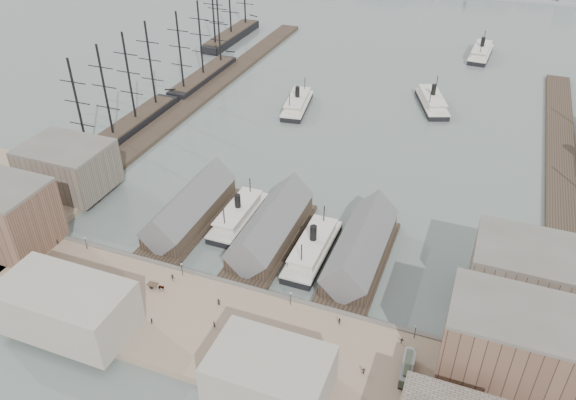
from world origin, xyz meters
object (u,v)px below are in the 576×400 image
at_px(ferry_docked_west, 238,215).
at_px(tram, 407,369).
at_px(horse_cart_left, 72,271).
at_px(horse_cart_right, 253,347).
at_px(horse_cart_center, 159,287).

relative_size(ferry_docked_west, tram, 2.91).
xyz_separation_m(horse_cart_left, horse_cart_right, (54.25, -6.08, -0.06)).
bearing_deg(horse_cart_left, ferry_docked_west, -16.76).
distance_m(horse_cart_left, horse_cart_right, 54.59).
xyz_separation_m(ferry_docked_west, tram, (58.34, -40.24, 1.41)).
bearing_deg(horse_cart_center, tram, -97.19).
height_order(ferry_docked_west, horse_cart_left, ferry_docked_west).
relative_size(horse_cart_left, horse_cart_center, 0.99).
distance_m(ferry_docked_west, horse_cart_center, 36.81).
xyz_separation_m(tram, horse_cart_right, (-33.07, -5.40, -0.92)).
distance_m(tram, horse_cart_center, 63.22).
height_order(tram, horse_cart_center, tram).
relative_size(horse_cart_left, horse_cart_right, 1.05).
bearing_deg(horse_cart_left, horse_cart_right, -76.93).
height_order(horse_cart_left, horse_cart_right, horse_cart_left).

